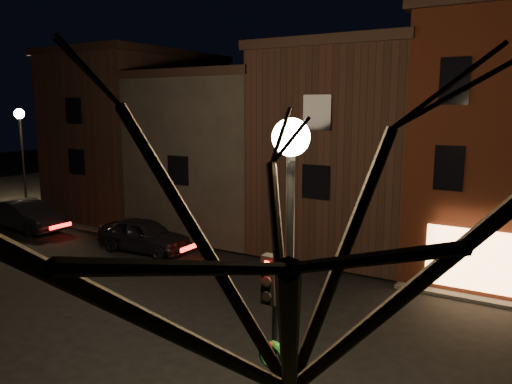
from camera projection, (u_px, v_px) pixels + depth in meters
ground at (208, 306)px, 17.12m from camera, size 120.00×120.00×0.00m
sidewalk_far_left at (161, 183)px, 44.17m from camera, size 30.00×30.00×0.12m
corner_building at (506, 141)px, 20.12m from camera, size 6.50×8.50×10.50m
row_building_a at (359, 146)px, 24.39m from camera, size 7.30×10.30×9.40m
row_building_b at (236, 150)px, 28.17m from camera, size 7.80×10.30×8.40m
row_building_c at (141, 133)px, 31.73m from camera, size 7.30×10.30×9.90m
street_lamp_near at (290, 207)px, 8.02m from camera, size 0.60×0.60×6.48m
street_lamp_far at (21, 132)px, 31.14m from camera, size 0.60×0.60×6.48m
traffic_signal at (272, 326)px, 9.15m from camera, size 0.58×0.38×4.05m
bare_tree_right at (292, 170)px, 5.08m from camera, size 6.40×6.40×8.50m
parked_car_a at (144, 235)px, 23.47m from camera, size 4.72×2.11×1.57m
parked_car_b at (26, 216)px, 27.42m from camera, size 5.07×1.98×1.65m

